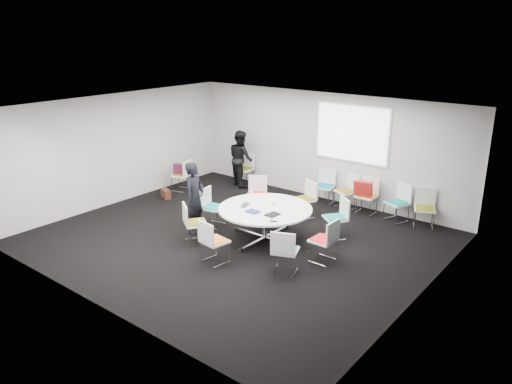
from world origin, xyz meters
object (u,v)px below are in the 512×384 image
Objects in this scene: chair_ring_f at (195,231)px; chair_back_e at (424,216)px; chair_ring_d at (257,201)px; chair_back_c at (366,202)px; brown_bag at (166,194)px; laptop at (247,205)px; chair_ring_g at (214,249)px; chair_spare_left at (182,181)px; chair_back_d at (397,210)px; chair_ring_a at (323,248)px; chair_ring_h at (285,259)px; maroon_bag at (181,169)px; chair_ring_c at (304,206)px; chair_back_a at (324,193)px; chair_ring_b at (335,225)px; chair_ring_e at (213,214)px; cup at (273,203)px; conference_table at (265,218)px; person_back at (241,158)px; chair_back_b at (346,198)px; chair_person_back at (244,175)px; person_main at (195,198)px.

chair_back_e is at bearing 82.26° from chair_ring_f.
chair_ring_d and chair_back_e have the same top height.
chair_back_c is 1.00× the size of chair_back_e.
brown_bag is (-2.55, -0.69, -0.16)m from chair_ring_d.
laptop is at bearing -11.34° from brown_bag.
chair_ring_g reaches higher than brown_bag.
chair_back_d is at bearing -91.34° from chair_spare_left.
chair_ring_a and chair_ring_h have the same top height.
chair_ring_a is 0.91m from chair_ring_h.
maroon_bag is (-6.32, -1.56, 0.34)m from chair_back_e.
chair_back_d is at bearing -58.20° from laptop.
chair_ring_c is 1.20m from chair_ring_d.
chair_back_a is 3.98m from chair_spare_left.
chair_ring_b and chair_ring_e have the same top height.
conference_table is at bearing -100.37° from cup.
chair_ring_h is (1.21, -0.98, -0.24)m from conference_table.
person_back reaches higher than chair_back_c.
chair_ring_c is 1.00× the size of chair_back_b.
person_back is at bearing 19.90° from laptop.
chair_person_back is 3.78m from person_main.
chair_ring_b is at bearing 145.77° from chair_ring_d.
cup is (0.29, -2.61, 0.50)m from chair_back_a.
chair_ring_a and chair_back_e have the same top height.
chair_ring_g is 1.00× the size of chair_person_back.
chair_person_back is (-1.51, 2.94, 0.00)m from chair_ring_e.
cup is at bearing 93.53° from chair_ring_g.
chair_ring_g is 4.98m from chair_back_e.
chair_back_c reaches higher than brown_bag.
chair_ring_b is 5.05m from maroon_bag.
laptop is (-0.14, -2.98, 0.47)m from chair_back_a.
chair_ring_c and chair_back_b have the same top height.
chair_person_back is (-1.87, 3.89, 0.00)m from chair_ring_f.
brown_bag is (0.16, -0.73, -0.50)m from maroon_bag.
chair_spare_left is (-3.90, 1.27, -0.24)m from conference_table.
chair_back_b is (0.39, 2.84, -0.24)m from conference_table.
chair_ring_b is at bearing 5.99° from brown_bag.
chair_back_a is (-0.16, 1.18, 0.00)m from chair_ring_c.
person_back is (-1.51, 2.78, 0.53)m from chair_ring_e.
chair_person_back is (-2.68, 0.00, 0.00)m from chair_back_a.
chair_back_c is 5.10m from chair_spare_left.
person_back is at bearing 132.87° from chair_ring_g.
chair_ring_c is 1.00× the size of chair_back_d.
chair_ring_d is 1.00× the size of chair_back_e.
chair_back_a is (-1.36, 1.79, 0.00)m from chair_ring_b.
chair_ring_e is at bearing -15.36° from brown_bag.
chair_ring_c is 2.72m from person_main.
chair_ring_f is (-1.06, -1.05, -0.24)m from conference_table.
chair_ring_d and chair_back_d have the same top height.
conference_table is at bearing 78.62° from chair_ring_f.
chair_back_a is 2.68m from chair_person_back.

